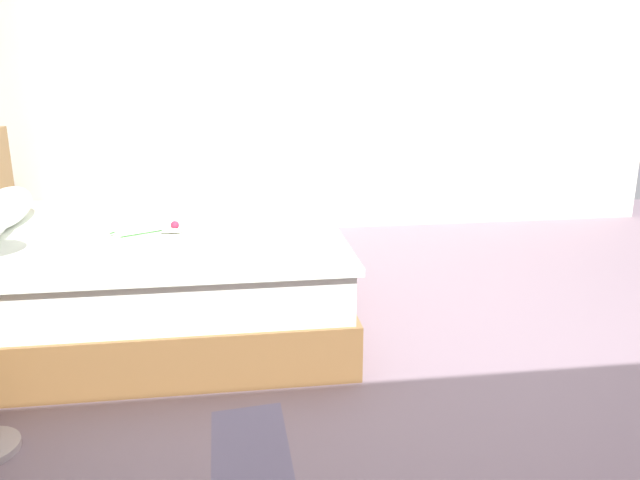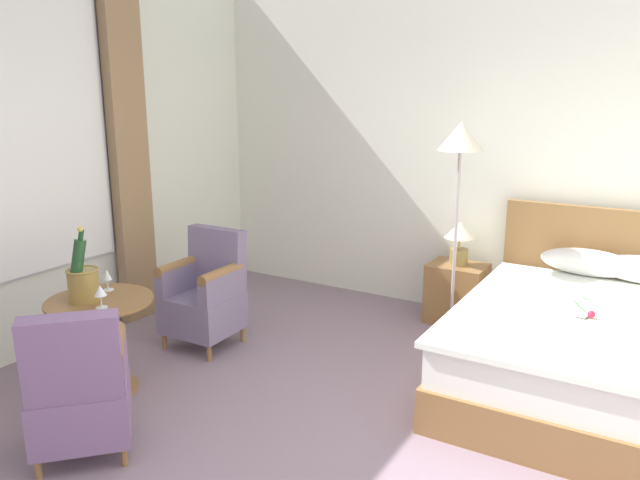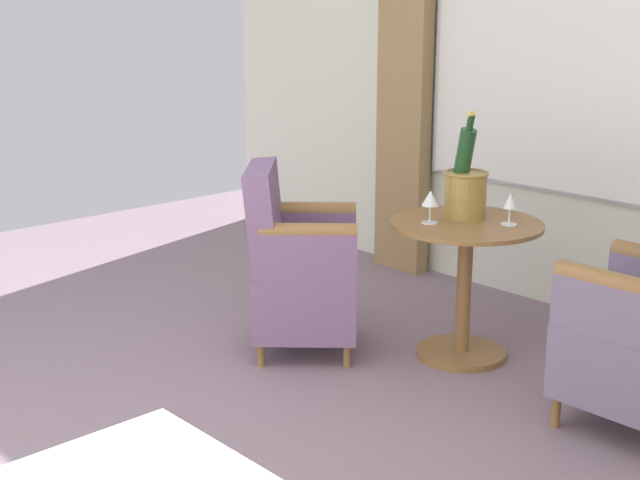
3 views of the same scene
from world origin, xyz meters
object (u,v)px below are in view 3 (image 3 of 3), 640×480
object	(u,v)px
wine_glass_near_edge	(510,203)
armchair_facing_bed	(298,269)
champagne_bucket	(465,187)
side_table_round	(465,275)
wine_glass_near_bucket	(430,200)

from	to	relation	value
wine_glass_near_edge	armchair_facing_bed	xyz separation A→B (m)	(0.61, -0.76, -0.36)
armchair_facing_bed	champagne_bucket	bearing A→B (deg)	137.12
side_table_round	wine_glass_near_bucket	xyz separation A→B (m)	(0.14, -0.10, 0.36)
armchair_facing_bed	wine_glass_near_bucket	bearing A→B (deg)	126.42
wine_glass_near_bucket	armchair_facing_bed	xyz separation A→B (m)	(0.37, -0.50, -0.36)
champagne_bucket	side_table_round	bearing A→B (deg)	47.28
wine_glass_near_bucket	wine_glass_near_edge	world-z (taller)	wine_glass_near_bucket
armchair_facing_bed	side_table_round	bearing A→B (deg)	130.49
wine_glass_near_bucket	armchair_facing_bed	bearing A→B (deg)	-53.58
side_table_round	armchair_facing_bed	xyz separation A→B (m)	(0.51, -0.60, -0.00)
wine_glass_near_edge	wine_glass_near_bucket	bearing A→B (deg)	-47.58
side_table_round	champagne_bucket	size ratio (longest dim) A/B	1.40
side_table_round	armchair_facing_bed	world-z (taller)	armchair_facing_bed
side_table_round	armchair_facing_bed	size ratio (longest dim) A/B	0.77
side_table_round	armchair_facing_bed	distance (m)	0.79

